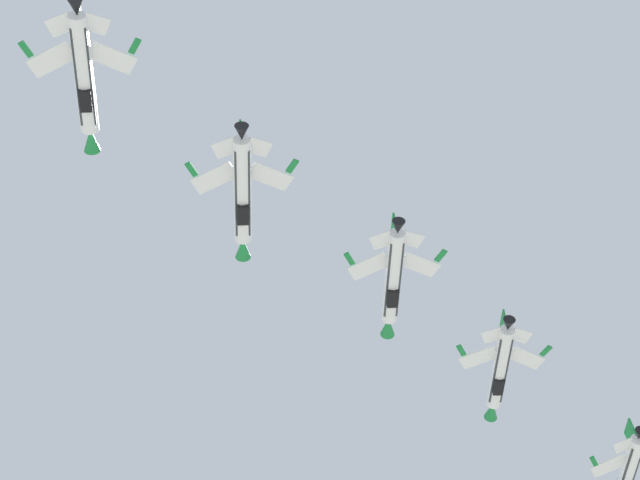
{
  "coord_description": "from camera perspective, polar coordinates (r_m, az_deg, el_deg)",
  "views": [
    {
      "loc": [
        -3.7,
        -6.91,
        1.46
      ],
      "look_at": [
        -1.29,
        69.08,
        90.55
      ],
      "focal_mm": 65.71,
      "sensor_mm": 36.0,
      "label": 1
    }
  ],
  "objects": [
    {
      "name": "fighter_jet_lead",
      "position": [
        145.1,
        14.72,
        -10.95
      ],
      "size": [
        10.59,
        15.9,
        4.39
      ],
      "rotation": [
        0.0,
        -0.14,
        0.0
      ],
      "color": "silver"
    },
    {
      "name": "fighter_jet_left_wing",
      "position": [
        133.23,
        8.75,
        -6.25
      ],
      "size": [
        10.67,
        15.9,
        4.35
      ],
      "rotation": [
        0.0,
        -0.02,
        0.0
      ],
      "color": "silver"
    },
    {
      "name": "fighter_jet_right_wing",
      "position": [
        121.56,
        3.57,
        -1.91
      ],
      "size": [
        10.64,
        15.9,
        4.38
      ],
      "rotation": [
        0.0,
        -0.09,
        0.0
      ],
      "color": "silver"
    },
    {
      "name": "fighter_jet_left_outer",
      "position": [
        111.73,
        -3.8,
        2.29
      ],
      "size": [
        10.64,
        15.9,
        4.38
      ],
      "rotation": [
        0.0,
        -0.1,
        0.0
      ],
      "color": "silver"
    },
    {
      "name": "fighter_jet_right_outer",
      "position": [
        107.74,
        -11.42,
        7.77
      ],
      "size": [
        10.63,
        15.9,
        4.38
      ],
      "rotation": [
        0.0,
        -0.11,
        0.0
      ],
      "color": "silver"
    }
  ]
}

